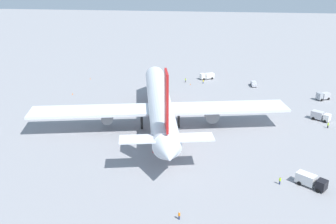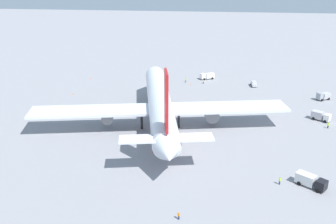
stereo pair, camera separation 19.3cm
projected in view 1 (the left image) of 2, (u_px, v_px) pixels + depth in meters
ground_plane at (160, 124)px, 114.58m from camera, size 600.00×600.00×0.00m
airliner at (160, 104)px, 111.01m from camera, size 70.69×74.02×23.61m
service_truck_1 at (207, 76)px, 159.48m from camera, size 4.50×6.19×2.59m
service_truck_2 at (311, 181)px, 81.80m from camera, size 5.70×6.48×2.66m
service_truck_3 at (323, 96)px, 134.95m from camera, size 4.37×5.37×2.81m
service_truck_4 at (320, 116)px, 117.07m from camera, size 4.97×5.78×2.70m
service_van at (254, 84)px, 150.31m from camera, size 4.68×2.36×1.97m
ground_worker_0 at (186, 80)px, 155.33m from camera, size 0.45×0.45×1.76m
ground_worker_1 at (280, 181)px, 82.93m from camera, size 0.47×0.47×1.73m
ground_worker_2 at (328, 125)px, 111.64m from camera, size 0.51×0.51×1.78m
ground_worker_3 at (179, 216)px, 71.47m from camera, size 0.49×0.49×1.63m
ground_worker_4 at (203, 81)px, 153.84m from camera, size 0.46×0.46×1.64m
traffic_cone_2 at (190, 84)px, 152.55m from camera, size 0.36×0.36×0.55m
traffic_cone_3 at (90, 79)px, 159.86m from camera, size 0.36×0.36×0.55m
traffic_cone_4 at (72, 94)px, 140.75m from camera, size 0.36×0.36×0.55m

